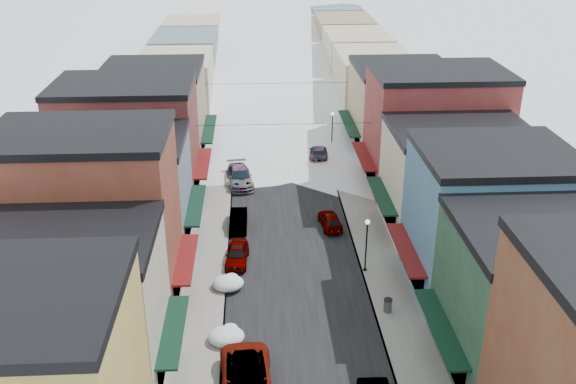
{
  "coord_description": "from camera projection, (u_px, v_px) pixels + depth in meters",
  "views": [
    {
      "loc": [
        -2.74,
        -17.54,
        25.24
      ],
      "look_at": [
        0.0,
        32.47,
        2.59
      ],
      "focal_mm": 40.0,
      "sensor_mm": 36.0,
      "label": 1
    }
  ],
  "objects": [
    {
      "name": "snow_pile_far",
      "position": [
        237.0,
        181.0,
        62.46
      ],
      "size": [
        2.16,
        2.53,
        0.92
      ],
      "color": "white",
      "rests_on": "ground"
    },
    {
      "name": "snow_pile_near",
      "position": [
        227.0,
        336.0,
        40.17
      ],
      "size": [
        2.29,
        2.61,
        0.97
      ],
      "color": "white",
      "rests_on": "ground"
    },
    {
      "name": "road",
      "position": [
        276.0,
        121.0,
        81.08
      ],
      "size": [
        10.0,
        160.0,
        0.01
      ],
      "primitive_type": "cube",
      "color": "black",
      "rests_on": "ground"
    },
    {
      "name": "car_lane_white",
      "position": [
        281.0,
        107.0,
        83.84
      ],
      "size": [
        3.13,
        6.22,
        1.69
      ],
      "primitive_type": "imported",
      "rotation": [
        0.0,
        0.0,
        3.2
      ],
      "color": "silver",
      "rests_on": "ground"
    },
    {
      "name": "curb_right",
      "position": [
        316.0,
        120.0,
        81.3
      ],
      "size": [
        0.1,
        160.0,
        0.15
      ],
      "primitive_type": "cube",
      "color": "slate",
      "rests_on": "ground"
    },
    {
      "name": "distant_blocks",
      "position": [
        270.0,
        51.0,
        100.36
      ],
      "size": [
        34.0,
        55.0,
        8.0
      ],
      "color": "gray",
      "rests_on": "ground"
    },
    {
      "name": "bldg_r_brick_far",
      "position": [
        435.0,
        129.0,
        60.31
      ],
      "size": [
        13.3,
        9.2,
        11.5
      ],
      "color": "maroon",
      "rests_on": "ground"
    },
    {
      "name": "bldg_r_tan",
      "position": [
        401.0,
        109.0,
        69.77
      ],
      "size": [
        11.3,
        11.2,
        9.5
      ],
      "color": "tan",
      "rests_on": "ground"
    },
    {
      "name": "bldg_r_blue",
      "position": [
        488.0,
        221.0,
        44.09
      ],
      "size": [
        11.3,
        9.2,
        10.5
      ],
      "color": "teal",
      "rests_on": "ground"
    },
    {
      "name": "curb_left",
      "position": [
        236.0,
        121.0,
        80.8
      ],
      "size": [
        0.1,
        160.0,
        0.15
      ],
      "primitive_type": "cube",
      "color": "slate",
      "rests_on": "ground"
    },
    {
      "name": "car_silver_sedan",
      "position": [
        237.0,
        254.0,
        49.02
      ],
      "size": [
        1.97,
        4.2,
        1.39
      ],
      "primitive_type": "imported",
      "rotation": [
        0.0,
        0.0,
        -0.08
      ],
      "color": "#9A9EA2",
      "rests_on": "ground"
    },
    {
      "name": "bldg_l_tan",
      "position": [
        155.0,
        113.0,
        67.44
      ],
      "size": [
        11.3,
        11.2,
        10.0
      ],
      "color": "#8F755E",
      "rests_on": "ground"
    },
    {
      "name": "sidewalk_right",
      "position": [
        328.0,
        120.0,
        81.38
      ],
      "size": [
        3.2,
        160.0,
        0.15
      ],
      "primitive_type": "cube",
      "color": "gray",
      "rests_on": "ground"
    },
    {
      "name": "bldg_l_grayblue",
      "position": [
        123.0,
        192.0,
        50.36
      ],
      "size": [
        11.3,
        9.2,
        9.0
      ],
      "color": "slate",
      "rests_on": "ground"
    },
    {
      "name": "car_black_sedan",
      "position": [
        319.0,
        153.0,
        68.71
      ],
      "size": [
        2.53,
        5.35,
        1.51
      ],
      "primitive_type": "imported",
      "rotation": [
        0.0,
        0.0,
        3.06
      ],
      "color": "black",
      "rests_on": "ground"
    },
    {
      "name": "bldg_r_green",
      "position": [
        541.0,
        301.0,
        36.11
      ],
      "size": [
        11.3,
        9.2,
        9.5
      ],
      "color": "#214631",
      "rests_on": "ground"
    },
    {
      "name": "streetlamp_far",
      "position": [
        332.0,
        127.0,
        69.73
      ],
      "size": [
        0.37,
        0.37,
        4.49
      ],
      "color": "black",
      "rests_on": "sidewalk_right"
    },
    {
      "name": "car_white_suv",
      "position": [
        247.0,
        381.0,
        35.78
      ],
      "size": [
        3.24,
        6.41,
        1.74
      ],
      "primitive_type": "imported",
      "rotation": [
        0.0,
        0.0,
        0.06
      ],
      "color": "silver",
      "rests_on": "ground"
    },
    {
      "name": "car_gray_suv",
      "position": [
        330.0,
        220.0,
        54.35
      ],
      "size": [
        1.98,
        4.09,
        1.35
      ],
      "primitive_type": "imported",
      "rotation": [
        0.0,
        0.0,
        3.24
      ],
      "color": "gray",
      "rests_on": "ground"
    },
    {
      "name": "snow_pile_mid",
      "position": [
        228.0,
        283.0,
        45.8
      ],
      "size": [
        2.25,
        2.59,
        0.95
      ],
      "color": "white",
      "rests_on": "ground"
    },
    {
      "name": "bldg_l_brick_far",
      "position": [
        129.0,
        141.0,
        58.09
      ],
      "size": [
        13.3,
        9.2,
        11.0
      ],
      "color": "maroon",
      "rests_on": "ground"
    },
    {
      "name": "car_dark_hatch",
      "position": [
        238.0,
        220.0,
        54.27
      ],
      "size": [
        1.47,
        4.13,
        1.36
      ],
      "primitive_type": "imported",
      "rotation": [
        0.0,
        0.0,
        -0.01
      ],
      "color": "black",
      "rests_on": "ground"
    },
    {
      "name": "streetlamp_near",
      "position": [
        367.0,
        239.0,
        46.86
      ],
      "size": [
        0.35,
        0.35,
        4.22
      ],
      "color": "black",
      "rests_on": "sidewalk_right"
    },
    {
      "name": "bldg_l_cream",
      "position": [
        69.0,
        311.0,
        35.25
      ],
      "size": [
        11.3,
        8.2,
        9.5
      ],
      "color": "#BFB59A",
      "rests_on": "ground"
    },
    {
      "name": "car_lane_silver",
      "position": [
        272.0,
        126.0,
        77.1
      ],
      "size": [
        2.14,
        4.56,
        1.51
      ],
      "primitive_type": "imported",
      "rotation": [
        0.0,
        0.0,
        -0.08
      ],
      "color": "#96989E",
      "rests_on": "ground"
    },
    {
      "name": "bldg_r_cream",
      "position": [
        456.0,
        179.0,
        52.61
      ],
      "size": [
        12.3,
        9.2,
        9.0
      ],
      "color": "beige",
      "rests_on": "ground"
    },
    {
      "name": "car_silver_wagon",
      "position": [
        240.0,
        177.0,
        62.6
      ],
      "size": [
        2.99,
        5.87,
        1.63
      ],
      "primitive_type": "imported",
      "rotation": [
        0.0,
        0.0,
        0.13
      ],
      "color": "#999CA1",
      "rests_on": "ground"
    },
    {
      "name": "trash_can",
      "position": [
        388.0,
        305.0,
        42.89
      ],
      "size": [
        0.58,
        0.58,
        0.98
      ],
      "color": "#525557",
      "rests_on": "sidewalk_right"
    },
    {
      "name": "sidewalk_left",
      "position": [
        224.0,
        122.0,
        80.72
      ],
      "size": [
        3.2,
        160.0,
        0.15
      ],
      "primitive_type": "cube",
      "color": "gray",
      "rests_on": "ground"
    },
    {
      "name": "bldg_l_brick_near",
      "position": [
        89.0,
        221.0,
        41.88
      ],
      "size": [
        12.3,
        8.2,
        12.5
      ],
      "color": "brown",
      "rests_on": "ground"
    },
    {
      "name": "overhead_cables",
      "position": [
        280.0,
        102.0,
        67.15
      ],
      "size": [
        16.4,
        15.04,
        0.04
      ],
      "color": "black",
      "rests_on": "ground"
    }
  ]
}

